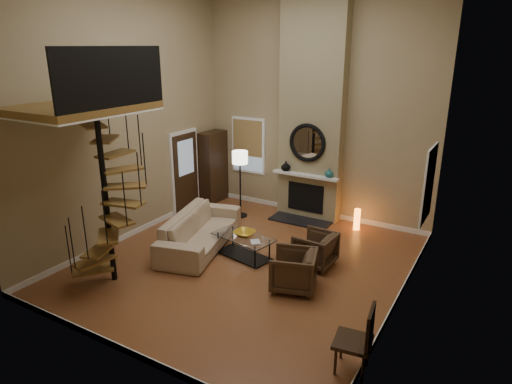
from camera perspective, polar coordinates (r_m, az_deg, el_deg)
The scene contains 32 objects.
ground at distance 9.13m, azimuth -1.28°, elevation -9.09°, with size 6.00×6.50×0.01m, color #9C5D32.
back_wall at distance 11.09m, azimuth 7.59°, elevation 10.68°, with size 6.00×0.02×5.50m, color tan.
front_wall at distance 5.79m, azimuth -18.60°, elevation 2.87°, with size 6.00×0.02×5.50m, color tan.
left_wall at distance 10.12m, azimuth -16.24°, elevation 9.39°, with size 0.02×6.50×5.50m, color tan.
right_wall at distance 7.15m, azimuth 19.59°, elevation 5.58°, with size 0.02×6.50×5.50m, color tan.
baseboard_back at distance 11.74m, azimuth 7.03°, elevation -2.44°, with size 6.00×0.02×0.12m, color white.
baseboard_front at distance 6.97m, azimuth -16.19°, elevation -18.91°, with size 6.00×0.02×0.12m, color white.
baseboard_left at distance 10.83m, azimuth -14.94°, elevation -4.79°, with size 0.02×6.50×0.12m, color white.
baseboard_right at distance 8.14m, azimuth 17.47°, elevation -13.19°, with size 0.02×6.50×0.12m, color white.
chimney_breast at distance 10.92m, azimuth 7.19°, elevation 10.57°, with size 1.60×0.38×5.50m, color #8C7F5B.
hearth at distance 11.19m, azimuth 5.64°, elevation -3.69°, with size 1.50×0.60×0.04m, color black.
firebox at distance 11.25m, azimuth 6.35°, elevation -0.71°, with size 0.95×0.02×0.72m, color black.
mantel at distance 11.00m, azimuth 6.28°, elevation 2.13°, with size 1.70×0.18×0.06m, color white.
mirror_frame at distance 10.86m, azimuth 6.56°, elevation 6.26°, with size 0.94×0.94×0.10m, color black.
mirror_disc at distance 10.87m, azimuth 6.58°, elevation 6.27°, with size 0.80×0.80×0.01m, color white.
vase_left at distance 11.22m, azimuth 3.83°, elevation 3.34°, with size 0.24×0.24×0.25m, color black.
vase_right at distance 10.78m, azimuth 9.30°, elevation 2.41°, with size 0.20×0.20×0.21m, color #195859.
window_back at distance 12.12m, azimuth -1.02°, elevation 6.06°, with size 1.02×0.06×1.52m.
window_right at distance 9.34m, azimuth 21.18°, elevation 1.09°, with size 0.06×1.02×1.52m.
entry_door at distance 11.73m, azimuth -9.05°, elevation 2.53°, with size 0.10×1.05×2.16m.
loft at distance 8.16m, azimuth -20.99°, elevation 10.37°, with size 1.70×2.20×1.09m.
spiral_stair at distance 8.27m, azimuth -18.65°, elevation 0.35°, with size 1.47×1.47×4.06m.
hutch at distance 12.45m, azimuth -5.46°, elevation 3.13°, with size 0.42×0.90×2.02m, color black.
sofa at distance 9.74m, azimuth -7.16°, elevation -4.79°, with size 2.59×1.01×0.76m, color tan.
armchair_near at distance 8.94m, azimuth 7.96°, elevation -7.32°, with size 0.72×0.74×0.68m, color #463120.
armchair_far at distance 8.13m, azimuth 5.34°, elevation -9.99°, with size 0.78×0.80×0.73m, color #463120.
coffee_table at distance 9.27m, azimuth -1.63°, elevation -6.64°, with size 1.38×0.88×0.47m.
bowl at distance 9.22m, azimuth -1.48°, elevation -5.32°, with size 0.43×0.43×0.11m, color gold.
book at distance 8.92m, azimuth -0.23°, elevation -6.43°, with size 0.18×0.25×0.02m, color gray.
floor_lamp at distance 11.08m, azimuth -2.06°, elevation 3.77°, with size 0.39×0.39×1.70m.
accent_lamp at distance 10.86m, azimuth 12.78°, elevation -3.46°, with size 0.15×0.15×0.53m, color orange.
side_chair at distance 6.33m, azimuth 13.15°, elevation -17.72°, with size 0.55×0.55×1.01m.
Camera 1 is at (4.27, -6.89, 4.20)m, focal length 31.29 mm.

